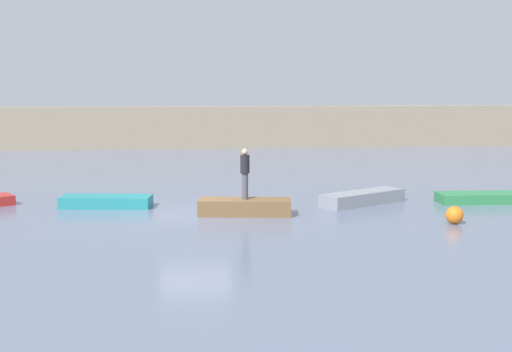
{
  "coord_description": "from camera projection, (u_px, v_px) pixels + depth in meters",
  "views": [
    {
      "loc": [
        -0.38,
        -24.83,
        4.65
      ],
      "look_at": [
        2.5,
        3.6,
        0.84
      ],
      "focal_mm": 50.62,
      "sensor_mm": 36.0,
      "label": 1
    }
  ],
  "objects": [
    {
      "name": "rowboat_grey",
      "position": [
        363.0,
        198.0,
        27.21
      ],
      "size": [
        3.6,
        2.76,
        0.48
      ],
      "primitive_type": "cube",
      "rotation": [
        0.0,
        0.0,
        0.55
      ],
      "color": "gray",
      "rests_on": "ground_plane"
    },
    {
      "name": "rowboat_green",
      "position": [
        487.0,
        198.0,
        27.6
      ],
      "size": [
        3.8,
        1.31,
        0.37
      ],
      "primitive_type": "cube",
      "rotation": [
        0.0,
        0.0,
        -0.02
      ],
      "color": "#2D7F47",
      "rests_on": "ground_plane"
    },
    {
      "name": "mooring_buoy",
      "position": [
        455.0,
        215.0,
        23.47
      ],
      "size": [
        0.58,
        0.58,
        0.58
      ],
      "primitive_type": "sphere",
      "color": "orange",
      "rests_on": "ground_plane"
    },
    {
      "name": "rowboat_teal",
      "position": [
        106.0,
        202.0,
        26.57
      ],
      "size": [
        3.41,
        1.58,
        0.41
      ],
      "primitive_type": "cube",
      "rotation": [
        0.0,
        0.0,
        -0.13
      ],
      "color": "teal",
      "rests_on": "ground_plane"
    },
    {
      "name": "embankment_wall",
      "position": [
        189.0,
        127.0,
        49.28
      ],
      "size": [
        80.0,
        1.2,
        2.87
      ],
      "primitive_type": "cube",
      "color": "gray",
      "rests_on": "ground_plane"
    },
    {
      "name": "ground_plane",
      "position": [
        195.0,
        214.0,
        25.14
      ],
      "size": [
        120.0,
        120.0,
        0.0
      ],
      "primitive_type": "plane",
      "color": "slate"
    },
    {
      "name": "rowboat_brown",
      "position": [
        245.0,
        207.0,
        25.04
      ],
      "size": [
        3.32,
        1.51,
        0.55
      ],
      "primitive_type": "cube",
      "rotation": [
        0.0,
        0.0,
        -0.14
      ],
      "color": "brown",
      "rests_on": "ground_plane"
    },
    {
      "name": "person_dark_shirt",
      "position": [
        245.0,
        171.0,
        24.88
      ],
      "size": [
        0.32,
        0.32,
        1.77
      ],
      "color": "#4C4C56",
      "rests_on": "rowboat_brown"
    }
  ]
}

